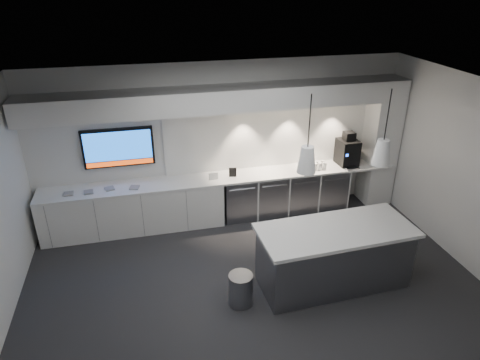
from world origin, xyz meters
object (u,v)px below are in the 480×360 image
object	(u,v)px
wall_tv	(118,148)
coffee_machine	(347,151)
island	(334,256)
bin	(241,289)

from	to	relation	value
wall_tv	coffee_machine	size ratio (longest dim) A/B	1.85
coffee_machine	wall_tv	bearing A→B (deg)	174.66
wall_tv	coffee_machine	distance (m)	4.42
island	bin	world-z (taller)	island
island	bin	bearing A→B (deg)	-177.76
wall_tv	coffee_machine	bearing A→B (deg)	-3.22
coffee_machine	bin	bearing A→B (deg)	-140.65
bin	coffee_machine	bearing A→B (deg)	41.47
island	coffee_machine	distance (m)	2.76
island	bin	size ratio (longest dim) A/B	4.75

